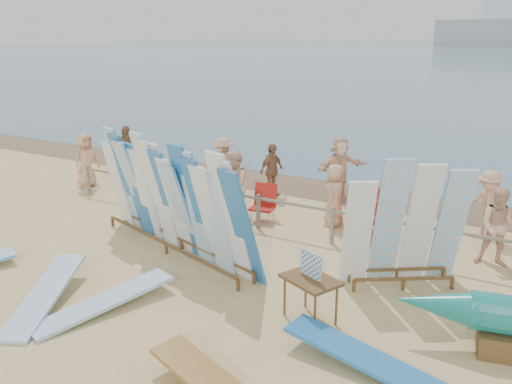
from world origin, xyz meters
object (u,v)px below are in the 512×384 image
Objects in this scene: stroller at (366,217)px; beachgoer_2 at (235,184)px; beachgoer_6 at (335,195)px; flat_board_a at (46,304)px; beachgoer_3 at (223,165)px; flat_board_b at (104,309)px; flat_board_d at (368,370)px; beachgoer_0 at (86,160)px; beach_chair_right at (358,217)px; beachgoer_5 at (339,168)px; beach_chair_left at (263,210)px; beachgoer_4 at (272,170)px; side_surfboard_rack at (405,228)px; beachgoer_9 at (488,204)px; beachgoer_8 at (499,227)px; main_surfboard_rack at (172,201)px; beachgoer_extra_1 at (126,152)px; vendor_table at (310,298)px.

stroller is 3.62m from beachgoer_2.
beachgoer_2 is at bearing -83.07° from beachgoer_6.
flat_board_a is 2.34× the size of stroller.
beachgoer_3 is at bearing 72.03° from flat_board_a.
flat_board_d is (4.73, 0.62, 0.00)m from flat_board_b.
beachgoer_2 is at bearing -83.47° from beachgoer_0.
stroller reaches higher than beach_chair_right.
beachgoer_3 is at bearing -109.57° from beachgoer_6.
beach_chair_left is at bearing -166.51° from beachgoer_5.
beachgoer_5 is (1.83, 0.83, 0.13)m from beachgoer_4.
flat_board_b is 1.54× the size of beachgoer_2.
side_surfboard_rack is at bearing -93.92° from beachgoer_0.
beachgoer_9 is 1.03× the size of beachgoer_4.
beachgoer_6 is (-0.60, -0.13, 0.54)m from beach_chair_right.
flat_board_d is at bearing -57.72° from beach_chair_left.
flat_board_a is 1.54× the size of beachgoer_2.
flat_board_a is at bearing -176.93° from side_surfboard_rack.
beachgoer_6 is 2.70m from beachgoer_2.
side_surfboard_rack is at bearing -135.68° from beachgoer_8.
beach_chair_right is (2.49, 6.33, 0.27)m from flat_board_b.
side_surfboard_rack is at bearing 38.58° from beachgoer_6.
beachgoer_8 is 6.59m from beachgoer_2.
stroller is (2.71, 0.35, 0.18)m from beach_chair_left.
stroller is (0.34, -0.37, 0.19)m from beach_chair_right.
flat_board_a is (-0.48, -3.16, -1.20)m from main_surfboard_rack.
beachgoer_2 reaches higher than beachgoer_9.
main_surfboard_rack is 6.46m from beachgoer_0.
beachgoer_2 is at bearing 113.88° from flat_board_b.
beach_chair_left is at bearing 121.39° from side_surfboard_rack.
beachgoer_5 is at bearing 60.81° from beach_chair_left.
beachgoer_8 reaches higher than stroller.
beachgoer_4 reaches higher than beach_chair_right.
flat_board_a is 7.77m from beachgoer_3.
beachgoer_5 is at bearing -166.54° from beachgoer_6.
beachgoer_9 is 0.96× the size of beachgoer_8.
beachgoer_8 is at bearing -56.61° from beachgoer_9.
stroller is at bearing 60.41° from main_surfboard_rack.
main_surfboard_rack reaches higher than beachgoer_extra_1.
beach_chair_right is (-1.87, 2.69, -0.93)m from side_surfboard_rack.
beachgoer_2 is (-2.64, -0.58, 0.07)m from beachgoer_6.
vendor_table is 4.91m from beachgoer_6.
beachgoer_extra_1 is (-5.45, 4.36, -0.30)m from main_surfboard_rack.
beachgoer_2 reaches higher than beachgoer_3.
beachgoer_extra_1 is at bearing 97.05° from flat_board_a.
beachgoer_9 is at bearing 2.05° from flat_board_d.
flat_board_a is 9.06m from beachgoer_extra_1.
beachgoer_extra_1 is at bearing 66.65° from flat_board_d.
beachgoer_4 reaches higher than stroller.
flat_board_d is 5.88m from flat_board_a.
side_surfboard_rack is 1.54× the size of beachgoer_0.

